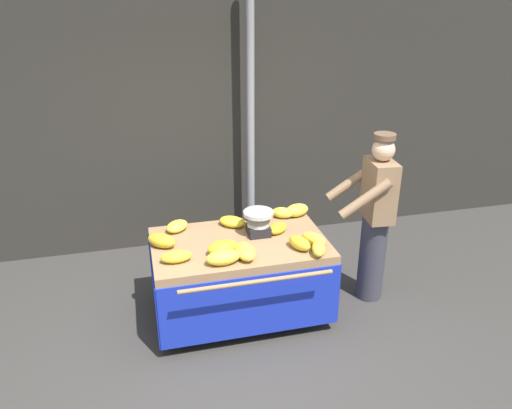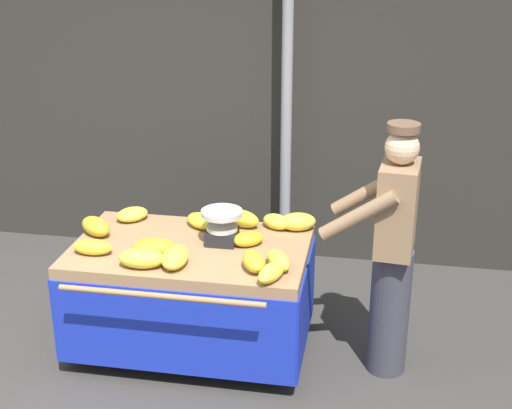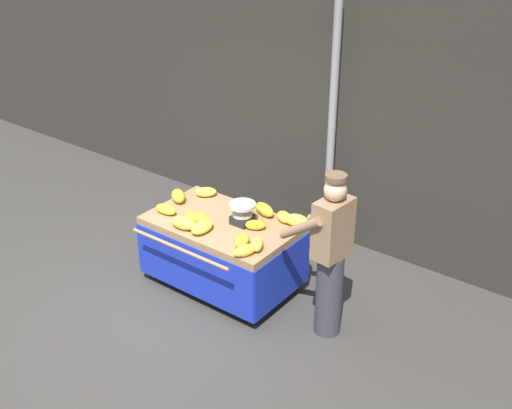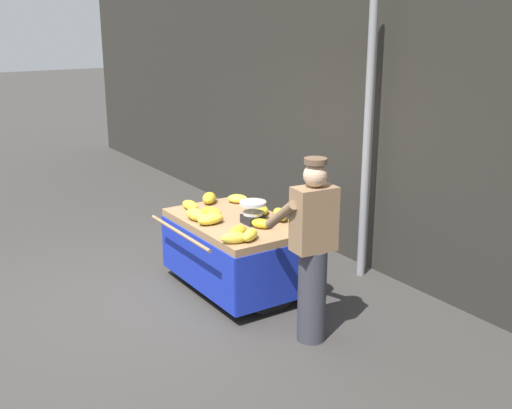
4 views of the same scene
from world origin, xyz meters
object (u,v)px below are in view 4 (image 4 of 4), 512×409
banana_bunch_4 (238,231)px  banana_bunch_9 (234,238)px  banana_bunch_1 (212,213)px  banana_bunch_13 (209,198)px  vendor_person (312,250)px  banana_bunch_5 (295,222)px  banana_bunch_6 (238,199)px  banana_bunch_0 (250,235)px  banana_bunch_12 (261,210)px  street_pole (367,140)px  banana_bunch_7 (304,224)px  banana_bunch_10 (261,224)px  banana_cart (236,239)px  weighing_scale (253,212)px  banana_bunch_2 (196,214)px  banana_bunch_11 (280,214)px  banana_bunch_8 (190,205)px  banana_bunch_3 (210,219)px

banana_bunch_4 → banana_bunch_9: size_ratio=0.92×
banana_bunch_1 → banana_bunch_13: bearing=153.4°
banana_bunch_4 → vendor_person: 0.89m
banana_bunch_4 → banana_bunch_13: banana_bunch_13 is taller
banana_bunch_5 → banana_bunch_6: size_ratio=0.90×
banana_bunch_6 → banana_bunch_13: banana_bunch_13 is taller
banana_bunch_0 → banana_bunch_5: banana_bunch_0 is taller
banana_bunch_12 → street_pole: bearing=67.7°
banana_bunch_1 → banana_bunch_13: size_ratio=1.00×
banana_bunch_0 → banana_bunch_5: 0.62m
banana_bunch_7 → banana_bunch_10: size_ratio=1.19×
street_pole → banana_bunch_6: street_pole is taller
street_pole → banana_cart: 1.79m
banana_bunch_10 → banana_bunch_5: bearing=65.5°
weighing_scale → banana_bunch_5: weighing_scale is taller
banana_bunch_2 → banana_bunch_9: size_ratio=1.11×
street_pole → banana_bunch_11: bearing=-99.7°
banana_bunch_4 → banana_bunch_6: bearing=148.4°
banana_bunch_8 → banana_bunch_9: 1.22m
banana_bunch_5 → banana_bunch_11: banana_bunch_11 is taller
banana_bunch_3 → banana_bunch_7: banana_bunch_7 is taller
banana_bunch_7 → banana_bunch_12: size_ratio=0.96×
street_pole → banana_bunch_9: size_ratio=12.03×
banana_bunch_1 → banana_bunch_5: 0.92m
banana_bunch_4 → banana_bunch_7: 0.69m
banana_bunch_13 → street_pole: bearing=49.8°
banana_bunch_2 → banana_bunch_6: banana_bunch_2 is taller
banana_bunch_2 → banana_bunch_11: size_ratio=1.02×
banana_bunch_0 → banana_bunch_3: 0.65m
banana_bunch_5 → banana_bunch_10: 0.35m
banana_cart → vendor_person: bearing=-0.4°
weighing_scale → banana_bunch_3: size_ratio=0.96×
banana_bunch_4 → banana_bunch_10: bearing=106.1°
street_pole → banana_bunch_10: bearing=-92.8°
banana_bunch_0 → banana_bunch_10: 0.39m
banana_bunch_5 → banana_bunch_12: (-0.53, -0.07, -0.00)m
banana_bunch_0 → banana_bunch_3: size_ratio=0.84×
banana_bunch_3 → banana_bunch_12: size_ratio=1.10×
banana_bunch_2 → banana_bunch_0: bearing=9.1°
banana_bunch_5 → banana_bunch_10: banana_bunch_5 is taller
banana_bunch_9 → banana_bunch_6: bearing=147.0°
banana_bunch_8 → banana_bunch_9: size_ratio=1.00×
banana_cart → banana_bunch_1: bearing=-135.0°
banana_bunch_11 → vendor_person: bearing=-20.5°
banana_bunch_0 → banana_bunch_2: 0.86m
banana_bunch_8 → banana_bunch_11: banana_bunch_11 is taller
banana_bunch_2 → banana_bunch_7: bearing=40.1°
banana_bunch_0 → banana_bunch_12: banana_bunch_0 is taller
banana_bunch_8 → banana_bunch_11: (0.86, 0.62, 0.01)m
banana_bunch_4 → banana_bunch_11: (-0.21, 0.66, 0.00)m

